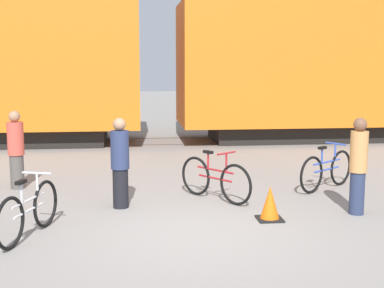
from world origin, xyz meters
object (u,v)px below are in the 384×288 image
Objects in this scene: bicycle_silver at (29,211)px; bicycle_maroon at (215,179)px; person_in_navy at (120,163)px; freight_train at (159,44)px; traffic_cone at (270,204)px; person_in_tan at (358,165)px; bicycle_blue at (327,170)px; person_in_red at (16,150)px.

bicycle_maroon is at bearing 31.29° from bicycle_silver.
freight_train is at bearing -105.91° from person_in_navy.
bicycle_silver is 1.98m from person_in_navy.
person_in_navy is 2.63m from traffic_cone.
person_in_tan is (5.15, 0.63, 0.44)m from bicycle_silver.
person_in_red is (-6.10, 0.74, 0.40)m from bicycle_blue.
freight_train is 50.89× the size of traffic_cone.
freight_train is 17.93× the size of person_in_navy.
person_in_navy reaches higher than person_in_red.
bicycle_silver is 1.07× the size of person_in_red.
person_in_red is 0.99× the size of person_in_navy.
person_in_tan is at bearing -28.30° from bicycle_maroon.
person_in_red is at bearing 173.06° from bicycle_blue.
bicycle_silver is (-2.36, -9.25, -2.67)m from freight_train.
person_in_navy is at bearing -167.00° from bicycle_blue.
person_in_red is at bearing -46.77° from person_in_navy.
person_in_navy is (-4.02, -0.93, 0.40)m from bicycle_blue.
bicycle_blue is 6.16m from person_in_red.
traffic_cone is (-1.65, -1.93, -0.13)m from bicycle_blue.
bicycle_maroon is 4.02m from person_in_red.
traffic_cone is at bearing -137.67° from person_in_red.
person_in_navy is (2.08, -1.67, 0.01)m from person_in_red.
bicycle_blue is 2.61× the size of traffic_cone.
traffic_cone is (2.37, -1.01, -0.53)m from person_in_navy.
person_in_navy is 2.84× the size of traffic_cone.
freight_train is 19.65× the size of bicycle_maroon.
traffic_cone is at bearing 149.10° from person_in_navy.
bicycle_maroon reaches higher than traffic_cone.
person_in_red reaches higher than bicycle_maroon.
traffic_cone is (-1.51, -0.17, -0.57)m from person_in_tan.
person_in_red is 6.47m from person_in_tan.
bicycle_blue reaches higher than traffic_cone.
bicycle_blue is at bearing 24.32° from bicycle_silver.
freight_train is 7.92m from bicycle_blue.
person_in_red is (-3.16, -6.11, -2.28)m from freight_train.
bicycle_maroon is at bearing -126.07° from person_in_red.
freight_train is 7.93m from bicycle_maroon.
freight_train reaches higher than traffic_cone.
person_in_navy reaches higher than traffic_cone.
bicycle_silver is at bearing -155.68° from bicycle_blue.
person_in_red is at bearing 104.43° from bicycle_silver.
bicycle_maroon is 2.52m from person_in_tan.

